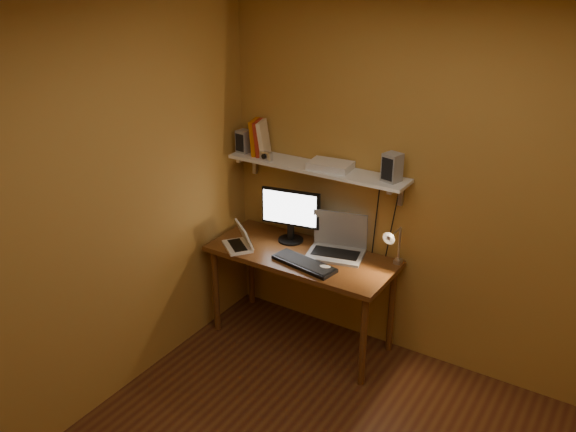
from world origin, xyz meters
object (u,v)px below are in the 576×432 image
Objects in this scene: speaker_left at (244,141)px; speaker_right at (392,167)px; netbook at (241,241)px; desk at (302,264)px; monitor at (291,213)px; keyboard at (304,264)px; shelf_camera at (266,156)px; router at (330,165)px; laptop at (338,243)px; wall_shelf at (316,168)px; desk_lamp at (393,243)px; mouse at (325,268)px.

speaker_right reaches higher than speaker_left.
desk is at bearing 56.42° from netbook.
monitor is 0.94× the size of keyboard.
netbook is (-0.44, -0.16, 0.14)m from desk.
monitor is at bearing 7.20° from shelf_camera.
shelf_camera is at bearing 161.97° from keyboard.
keyboard is 0.73m from router.
desk is 0.31m from laptop.
laptop is 0.33m from keyboard.
wall_shelf is at bearing 11.52° from shelf_camera.
shelf_camera is at bearing -10.22° from speaker_left.
wall_shelf is at bearing 117.56° from keyboard.
monitor is 0.43m from laptop.
desk_lamp is at bearing 10.81° from desk.
desk_lamp is at bearing -18.02° from laptop.
speaker_left is (-0.20, 0.34, 0.66)m from netbook.
wall_shelf reaches higher than desk_lamp.
speaker_left reaches higher than router.
desk_lamp is (0.55, 0.27, 0.20)m from keyboard.
desk_lamp reaches higher than mouse.
netbook is 0.66m from shelf_camera.
desk_lamp is at bearing 36.26° from keyboard.
mouse is at bearing -50.21° from wall_shelf.
speaker_left is at bearing 163.26° from monitor.
speaker_left is (-0.64, 0.19, 0.80)m from desk.
mouse is 0.95m from shelf_camera.
shelf_camera is (-0.60, -0.04, 0.58)m from laptop.
desk is at bearing 142.51° from mouse.
wall_shelf is 0.65m from speaker_left.
laptop is 0.94× the size of keyboard.
laptop is 4.14× the size of shelf_camera.
monitor is 4.12× the size of shelf_camera.
desk_lamp reaches higher than laptop.
desk_lamp is at bearing 3.34° from speaker_left.
shelf_camera is 0.51m from router.
netbook is 1.61× the size of speaker_right.
laptop is at bearing 175.73° from desk_lamp.
router is (0.75, 0.01, -0.06)m from speaker_left.
keyboard is at bearing -90.61° from router.
speaker_left reaches higher than shelf_camera.
netbook is at bearing -165.72° from desk_lamp.
desk_lamp reaches higher than desk.
mouse reaches higher than desk.
desk is 3.04× the size of laptop.
mouse is at bearing -20.41° from shelf_camera.
shelf_camera reaches higher than router.
netbook is at bearing 170.24° from mouse.
monitor is at bearing 0.05° from speaker_left.
shelf_camera is at bearing 115.24° from netbook.
speaker_right is at bearing 18.55° from desk.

